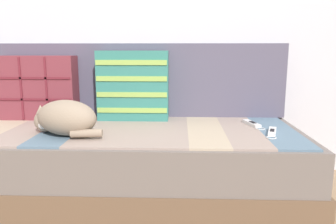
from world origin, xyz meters
The scene contains 8 objects.
ground_plane centered at (0.00, 0.00, 0.00)m, with size 14.00×14.00×0.00m, color #937556.
couch centered at (0.00, 0.13, 0.19)m, with size 2.01×0.84×0.39m.
sofa_backrest centered at (0.00, 0.48, 0.62)m, with size 1.97×0.14×0.46m.
throw_pillow_quilted centered at (-0.52, 0.33, 0.58)m, with size 0.46×0.14×0.38m.
throw_pillow_striped centered at (0.06, 0.33, 0.60)m, with size 0.42×0.14×0.41m.
sleeping_cat centered at (-0.24, -0.05, 0.47)m, with size 0.39×0.32×0.18m.
game_remote_near centered at (0.74, 0.19, 0.40)m, with size 0.10×0.21×0.02m.
game_remote_far centered at (0.80, 0.01, 0.40)m, with size 0.10×0.21×0.02m.
Camera 1 is at (0.34, -1.61, 0.81)m, focal length 35.00 mm.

